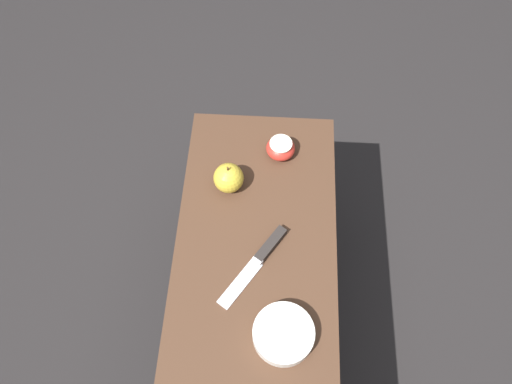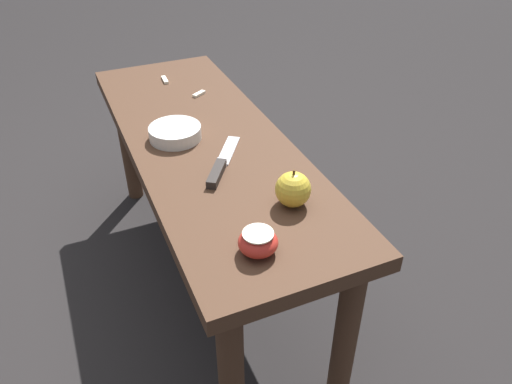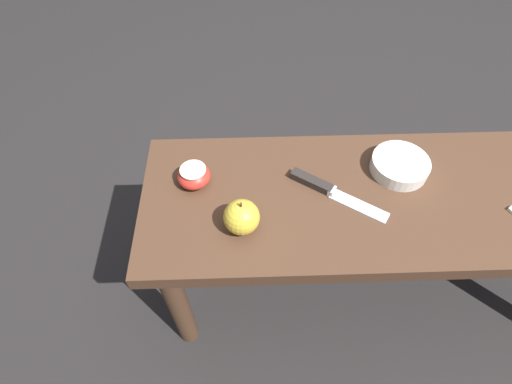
% 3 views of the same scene
% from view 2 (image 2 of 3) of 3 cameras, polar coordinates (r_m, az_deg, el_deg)
% --- Properties ---
extents(ground_plane, '(8.00, 8.00, 0.00)m').
position_cam_2_polar(ground_plane, '(1.66, -4.69, -9.07)').
color(ground_plane, black).
extents(wooden_bench, '(1.18, 0.40, 0.50)m').
position_cam_2_polar(wooden_bench, '(1.40, -5.52, 3.30)').
color(wooden_bench, '#472D1E').
rests_on(wooden_bench, ground_plane).
extents(knife, '(0.22, 0.16, 0.02)m').
position_cam_2_polar(knife, '(1.22, -4.15, 2.90)').
color(knife, silver).
rests_on(knife, wooden_bench).
extents(apple_whole, '(0.08, 0.08, 0.09)m').
position_cam_2_polar(apple_whole, '(1.09, 4.26, 0.30)').
color(apple_whole, gold).
rests_on(apple_whole, wooden_bench).
extents(apple_cut, '(0.08, 0.08, 0.05)m').
position_cam_2_polar(apple_cut, '(0.97, 0.23, -5.75)').
color(apple_cut, red).
rests_on(apple_cut, wooden_bench).
extents(apple_slice_near_knife, '(0.04, 0.05, 0.01)m').
position_cam_2_polar(apple_slice_near_knife, '(1.61, -6.53, 11.09)').
color(apple_slice_near_knife, silver).
rests_on(apple_slice_near_knife, wooden_bench).
extents(apple_slice_center, '(0.06, 0.02, 0.01)m').
position_cam_2_polar(apple_slice_center, '(1.72, -10.36, 12.50)').
color(apple_slice_center, silver).
rests_on(apple_slice_center, wooden_bench).
extents(bowl, '(0.14, 0.14, 0.04)m').
position_cam_2_polar(bowl, '(1.36, -9.22, 6.71)').
color(bowl, silver).
rests_on(bowl, wooden_bench).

